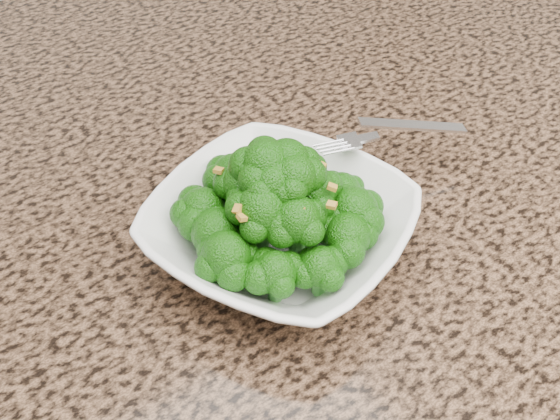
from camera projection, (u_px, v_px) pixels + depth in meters
granite_counter at (175, 226)px, 0.67m from camera, size 1.64×1.04×0.03m
bowl at (280, 230)px, 0.61m from camera, size 0.28×0.28×0.05m
broccoli_pile at (280, 173)px, 0.56m from camera, size 0.19×0.19×0.07m
garlic_topping at (280, 133)px, 0.53m from camera, size 0.11×0.11×0.01m
fork at (370, 136)px, 0.65m from camera, size 0.18×0.10×0.01m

